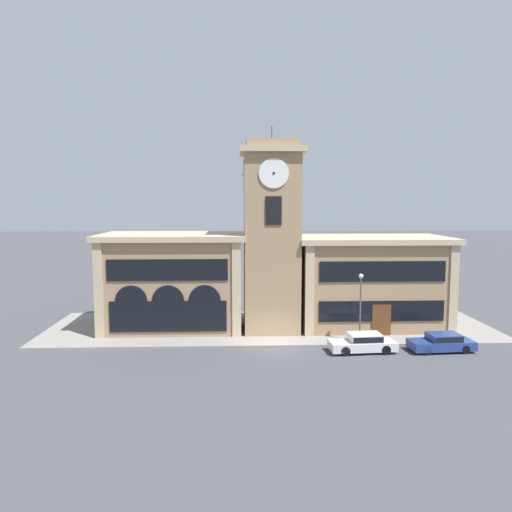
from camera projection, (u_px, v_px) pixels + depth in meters
The scene contains 8 objects.
ground_plane at pixel (276, 347), 37.08m from camera, with size 300.00×300.00×0.00m, color #424247.
sidewalk_kerb at pixel (270, 327), 42.85m from camera, with size 37.56×11.63×0.15m.
clock_tower at pixel (271, 237), 40.96m from camera, with size 5.16×5.16×16.86m.
town_hall_left_wing at pixel (174, 281), 42.33m from camera, with size 12.12×7.80×8.11m.
town_hall_right_wing at pixel (370, 281), 43.00m from camera, with size 12.95×7.80×7.83m.
parked_car_near at pixel (363, 342), 35.87m from camera, with size 4.86×2.13×1.36m.
parked_car_mid at pixel (442, 342), 36.09m from camera, with size 4.70×2.15×1.29m.
street_lamp at pixel (361, 297), 37.55m from camera, with size 0.36×0.36×5.26m.
Camera 1 is at (-2.84, -36.05, 10.76)m, focal length 35.00 mm.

